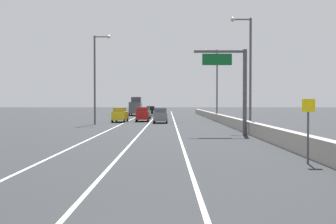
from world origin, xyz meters
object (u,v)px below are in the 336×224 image
at_px(speed_advisory_sign, 307,126).
at_px(car_yellow_4, 119,115).
at_px(overhead_sign_gantry, 236,81).
at_px(box_truck, 135,107).
at_px(car_gray_1, 160,116).
at_px(car_red_5, 142,114).
at_px(lamp_post_left_mid, 96,74).
at_px(lamp_post_right_third, 215,80).
at_px(car_white_3, 159,114).
at_px(lamp_post_right_second, 247,66).
at_px(car_green_2, 144,113).
at_px(car_black_0, 150,111).

height_order(speed_advisory_sign, car_yellow_4, speed_advisory_sign).
xyz_separation_m(overhead_sign_gantry, box_truck, (-13.03, 52.75, -2.91)).
xyz_separation_m(speed_advisory_sign, car_gray_1, (-7.50, 37.26, -0.74)).
bearing_deg(car_red_5, lamp_post_left_mid, -122.16).
distance_m(lamp_post_right_third, car_white_3, 10.63).
height_order(lamp_post_right_third, car_yellow_4, lamp_post_right_third).
bearing_deg(overhead_sign_gantry, car_gray_1, 109.40).
height_order(speed_advisory_sign, box_truck, box_truck).
relative_size(lamp_post_right_second, car_green_2, 2.38).
distance_m(car_black_0, car_red_5, 28.16).
relative_size(overhead_sign_gantry, car_gray_1, 1.85).
bearing_deg(car_white_3, lamp_post_right_second, -67.81).
bearing_deg(lamp_post_left_mid, car_black_0, 81.69).
bearing_deg(lamp_post_right_second, box_truck, 107.59).
xyz_separation_m(car_gray_1, car_white_3, (-0.24, 8.08, 0.04)).
distance_m(car_gray_1, car_white_3, 8.09).
height_order(speed_advisory_sign, car_red_5, speed_advisory_sign).
xyz_separation_m(car_green_2, car_white_3, (2.73, -6.26, 0.05)).
distance_m(car_green_2, car_yellow_4, 12.13).
relative_size(speed_advisory_sign, car_white_3, 0.64).
bearing_deg(car_black_0, overhead_sign_gantry, -79.49).
xyz_separation_m(car_green_2, box_truck, (-3.00, 18.37, 0.81)).
distance_m(lamp_post_right_third, car_black_0, 26.03).
bearing_deg(lamp_post_left_mid, speed_advisory_sign, -65.00).
distance_m(speed_advisory_sign, car_yellow_4, 42.01).
bearing_deg(speed_advisory_sign, car_green_2, 101.47).
xyz_separation_m(lamp_post_right_third, car_red_5, (-11.47, -5.43, -5.40)).
bearing_deg(car_black_0, car_green_2, -90.71).
height_order(overhead_sign_gantry, lamp_post_left_mid, lamp_post_left_mid).
bearing_deg(lamp_post_right_second, car_red_5, 121.39).
relative_size(car_yellow_4, car_red_5, 1.01).
bearing_deg(speed_advisory_sign, car_red_5, 103.77).
xyz_separation_m(lamp_post_right_second, box_truck, (-15.07, 47.52, -4.64)).
bearing_deg(car_white_3, car_yellow_4, -135.46).
bearing_deg(car_black_0, car_white_3, -84.22).
height_order(lamp_post_right_third, car_red_5, lamp_post_right_third).
xyz_separation_m(lamp_post_left_mid, car_yellow_4, (2.24, 6.39, -5.42)).
xyz_separation_m(lamp_post_right_second, car_red_5, (-11.86, 19.44, -5.40)).
xyz_separation_m(car_black_0, car_gray_1, (2.75, -32.80, 0.02)).
height_order(car_black_0, car_yellow_4, car_yellow_4).
xyz_separation_m(car_black_0, car_red_5, (-0.02, -28.16, 0.06)).
relative_size(overhead_sign_gantry, car_red_5, 1.63).
distance_m(lamp_post_right_third, car_gray_1, 14.38).
xyz_separation_m(overhead_sign_gantry, car_red_5, (-9.83, 24.67, -3.67)).
height_order(car_green_2, box_truck, box_truck).
bearing_deg(car_red_5, car_black_0, 89.95).
bearing_deg(car_black_0, lamp_post_right_second, -76.04).
xyz_separation_m(lamp_post_right_third, car_white_3, (-8.94, -1.99, -5.40)).
relative_size(car_green_2, car_white_3, 1.01).
height_order(car_gray_1, car_yellow_4, car_yellow_4).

